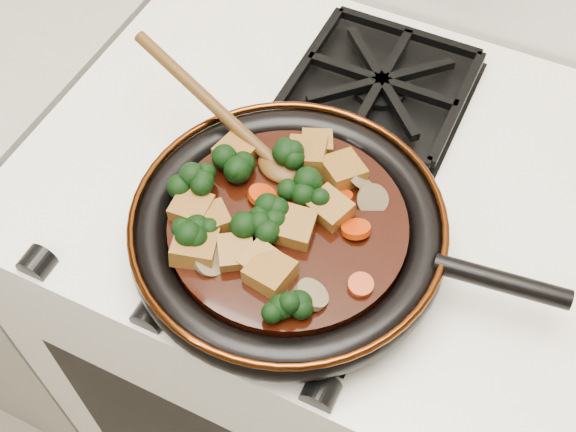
% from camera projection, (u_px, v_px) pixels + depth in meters
% --- Properties ---
extents(stove, '(0.76, 0.60, 0.90)m').
position_uv_depth(stove, '(324.00, 326.00, 1.27)').
color(stove, white).
rests_on(stove, ground).
extents(burner_grate_front, '(0.23, 0.23, 0.03)m').
position_uv_depth(burner_grate_front, '(291.00, 246.00, 0.82)').
color(burner_grate_front, black).
rests_on(burner_grate_front, stove).
extents(burner_grate_back, '(0.23, 0.23, 0.03)m').
position_uv_depth(burner_grate_back, '(381.00, 86.00, 0.96)').
color(burner_grate_back, black).
rests_on(burner_grate_back, stove).
extents(skillet, '(0.47, 0.35, 0.05)m').
position_uv_depth(skillet, '(290.00, 230.00, 0.79)').
color(skillet, black).
rests_on(skillet, burner_grate_front).
extents(braising_sauce, '(0.26, 0.26, 0.02)m').
position_uv_depth(braising_sauce, '(288.00, 227.00, 0.79)').
color(braising_sauce, black).
rests_on(braising_sauce, skillet).
extents(tofu_cube_0, '(0.05, 0.04, 0.02)m').
position_uv_depth(tofu_cube_0, '(317.00, 144.00, 0.83)').
color(tofu_cube_0, brown).
rests_on(tofu_cube_0, braising_sauce).
extents(tofu_cube_1, '(0.05, 0.05, 0.02)m').
position_uv_depth(tofu_cube_1, '(211.00, 220.00, 0.77)').
color(tofu_cube_1, brown).
rests_on(tofu_cube_1, braising_sauce).
extents(tofu_cube_2, '(0.05, 0.05, 0.03)m').
position_uv_depth(tofu_cube_2, '(330.00, 209.00, 0.78)').
color(tofu_cube_2, brown).
rests_on(tofu_cube_2, braising_sauce).
extents(tofu_cube_3, '(0.05, 0.05, 0.03)m').
position_uv_depth(tofu_cube_3, '(293.00, 227.00, 0.77)').
color(tofu_cube_3, brown).
rests_on(tofu_cube_3, braising_sauce).
extents(tofu_cube_4, '(0.06, 0.05, 0.03)m').
position_uv_depth(tofu_cube_4, '(307.00, 155.00, 0.82)').
color(tofu_cube_4, brown).
rests_on(tofu_cube_4, braising_sauce).
extents(tofu_cube_5, '(0.05, 0.05, 0.02)m').
position_uv_depth(tofu_cube_5, '(235.00, 153.00, 0.82)').
color(tofu_cube_5, brown).
rests_on(tofu_cube_5, braising_sauce).
extents(tofu_cube_6, '(0.06, 0.06, 0.03)m').
position_uv_depth(tofu_cube_6, '(195.00, 247.00, 0.75)').
color(tofu_cube_6, brown).
rests_on(tofu_cube_6, braising_sauce).
extents(tofu_cube_7, '(0.05, 0.05, 0.02)m').
position_uv_depth(tofu_cube_7, '(236.00, 253.00, 0.75)').
color(tofu_cube_7, brown).
rests_on(tofu_cube_7, braising_sauce).
extents(tofu_cube_8, '(0.06, 0.06, 0.03)m').
position_uv_depth(tofu_cube_8, '(343.00, 171.00, 0.81)').
color(tofu_cube_8, brown).
rests_on(tofu_cube_8, braising_sauce).
extents(tofu_cube_9, '(0.05, 0.05, 0.03)m').
position_uv_depth(tofu_cube_9, '(262.00, 263.00, 0.74)').
color(tofu_cube_9, brown).
rests_on(tofu_cube_9, braising_sauce).
extents(tofu_cube_10, '(0.05, 0.05, 0.03)m').
position_uv_depth(tofu_cube_10, '(270.00, 273.00, 0.73)').
color(tofu_cube_10, brown).
rests_on(tofu_cube_10, braising_sauce).
extents(tofu_cube_11, '(0.04, 0.04, 0.02)m').
position_uv_depth(tofu_cube_11, '(192.00, 209.00, 0.78)').
color(tofu_cube_11, brown).
rests_on(tofu_cube_11, braising_sauce).
extents(broccoli_floret_0, '(0.08, 0.08, 0.06)m').
position_uv_depth(broccoli_floret_0, '(286.00, 309.00, 0.71)').
color(broccoli_floret_0, black).
rests_on(broccoli_floret_0, braising_sauce).
extents(broccoli_floret_1, '(0.08, 0.08, 0.06)m').
position_uv_depth(broccoli_floret_1, '(195.00, 234.00, 0.76)').
color(broccoli_floret_1, black).
rests_on(broccoli_floret_1, braising_sauce).
extents(broccoli_floret_2, '(0.08, 0.08, 0.07)m').
position_uv_depth(broccoli_floret_2, '(295.00, 154.00, 0.82)').
color(broccoli_floret_2, black).
rests_on(broccoli_floret_2, braising_sauce).
extents(broccoli_floret_3, '(0.07, 0.07, 0.07)m').
position_uv_depth(broccoli_floret_3, '(232.00, 164.00, 0.81)').
color(broccoli_floret_3, black).
rests_on(broccoli_floret_3, braising_sauce).
extents(broccoli_floret_4, '(0.07, 0.07, 0.07)m').
position_uv_depth(broccoli_floret_4, '(299.00, 190.00, 0.79)').
color(broccoli_floret_4, black).
rests_on(broccoli_floret_4, braising_sauce).
extents(broccoli_floret_5, '(0.09, 0.08, 0.07)m').
position_uv_depth(broccoli_floret_5, '(261.00, 224.00, 0.76)').
color(broccoli_floret_5, black).
rests_on(broccoli_floret_5, braising_sauce).
extents(broccoli_floret_6, '(0.07, 0.07, 0.06)m').
position_uv_depth(broccoli_floret_6, '(196.00, 183.00, 0.79)').
color(broccoli_floret_6, black).
rests_on(broccoli_floret_6, braising_sauce).
extents(broccoli_floret_7, '(0.09, 0.08, 0.07)m').
position_uv_depth(broccoli_floret_7, '(316.00, 195.00, 0.79)').
color(broccoli_floret_7, black).
rests_on(broccoli_floret_7, braising_sauce).
extents(broccoli_floret_8, '(0.08, 0.08, 0.06)m').
position_uv_depth(broccoli_floret_8, '(276.00, 216.00, 0.77)').
color(broccoli_floret_8, black).
rests_on(broccoli_floret_8, braising_sauce).
extents(carrot_coin_0, '(0.03, 0.03, 0.01)m').
position_uv_depth(carrot_coin_0, '(361.00, 285.00, 0.73)').
color(carrot_coin_0, '#A22804').
rests_on(carrot_coin_0, braising_sauce).
extents(carrot_coin_1, '(0.03, 0.03, 0.02)m').
position_uv_depth(carrot_coin_1, '(340.00, 197.00, 0.79)').
color(carrot_coin_1, '#A22804').
rests_on(carrot_coin_1, braising_sauce).
extents(carrot_coin_2, '(0.03, 0.03, 0.02)m').
position_uv_depth(carrot_coin_2, '(356.00, 229.00, 0.77)').
color(carrot_coin_2, '#A22804').
rests_on(carrot_coin_2, braising_sauce).
extents(carrot_coin_3, '(0.03, 0.03, 0.02)m').
position_uv_depth(carrot_coin_3, '(262.00, 195.00, 0.79)').
color(carrot_coin_3, '#A22804').
rests_on(carrot_coin_3, braising_sauce).
extents(carrot_coin_4, '(0.03, 0.03, 0.02)m').
position_uv_depth(carrot_coin_4, '(288.00, 205.00, 0.79)').
color(carrot_coin_4, '#A22804').
rests_on(carrot_coin_4, braising_sauce).
extents(mushroom_slice_0, '(0.04, 0.04, 0.03)m').
position_uv_depth(mushroom_slice_0, '(210.00, 260.00, 0.74)').
color(mushroom_slice_0, brown).
rests_on(mushroom_slice_0, braising_sauce).
extents(mushroom_slice_1, '(0.04, 0.04, 0.03)m').
position_uv_depth(mushroom_slice_1, '(373.00, 199.00, 0.79)').
color(mushroom_slice_1, brown).
rests_on(mushroom_slice_1, braising_sauce).
extents(mushroom_slice_2, '(0.04, 0.04, 0.03)m').
position_uv_depth(mushroom_slice_2, '(360.00, 180.00, 0.80)').
color(mushroom_slice_2, brown).
rests_on(mushroom_slice_2, braising_sauce).
extents(mushroom_slice_3, '(0.05, 0.05, 0.02)m').
position_uv_depth(mushroom_slice_3, '(311.00, 295.00, 0.72)').
color(mushroom_slice_3, brown).
rests_on(mushroom_slice_3, braising_sauce).
extents(wooden_spoon, '(0.15, 0.07, 0.23)m').
position_uv_depth(wooden_spoon, '(238.00, 129.00, 0.83)').
color(wooden_spoon, '#482C0F').
rests_on(wooden_spoon, braising_sauce).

